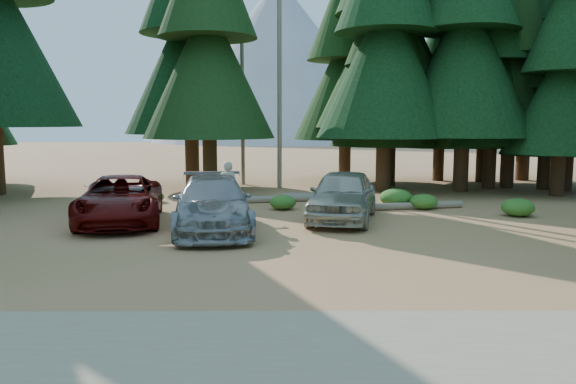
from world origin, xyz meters
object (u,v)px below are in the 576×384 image
at_px(log_left, 276,199).
at_px(log_right, 411,206).
at_px(silver_minivan_right, 343,195).
at_px(red_pickup, 120,200).
at_px(frisbee_player, 228,188).
at_px(log_mid, 326,196).
at_px(silver_minivan_center, 213,204).

distance_m(log_left, log_right, 5.67).
bearing_deg(silver_minivan_right, red_pickup, -163.55).
height_order(frisbee_player, log_mid, frisbee_player).
distance_m(silver_minivan_right, log_mid, 5.16).
height_order(silver_minivan_center, log_right, silver_minivan_center).
xyz_separation_m(red_pickup, frisbee_player, (3.60, 0.25, 0.36)).
relative_size(frisbee_player, log_right, 0.43).
xyz_separation_m(frisbee_player, log_mid, (3.73, 5.35, -1.00)).
bearing_deg(silver_minivan_right, log_left, 131.50).
distance_m(red_pickup, log_mid, 9.25).
bearing_deg(silver_minivan_center, log_mid, 52.24).
relative_size(silver_minivan_center, log_left, 1.46).
bearing_deg(red_pickup, log_left, 32.37).
bearing_deg(frisbee_player, silver_minivan_center, 81.48).
relative_size(silver_minivan_right, frisbee_player, 2.79).
xyz_separation_m(log_left, log_right, (5.33, -1.93, -0.01)).
distance_m(red_pickup, silver_minivan_center, 3.58).
height_order(red_pickup, silver_minivan_right, silver_minivan_right).
distance_m(silver_minivan_center, frisbee_player, 1.70).
relative_size(red_pickup, silver_minivan_right, 1.11).
xyz_separation_m(silver_minivan_right, log_right, (2.94, 2.43, -0.74)).
bearing_deg(silver_minivan_center, log_right, 23.20).
height_order(log_left, log_mid, log_mid).
distance_m(red_pickup, silver_minivan_right, 7.56).
xyz_separation_m(log_mid, log_right, (3.15, -2.68, -0.02)).
relative_size(log_left, log_mid, 1.05).
distance_m(silver_minivan_right, log_left, 5.03).
bearing_deg(log_mid, red_pickup, -145.24).
xyz_separation_m(silver_minivan_right, log_left, (-2.39, 4.36, -0.73)).
bearing_deg(log_left, log_right, -32.62).
xyz_separation_m(silver_minivan_center, log_right, (7.20, 4.31, -0.71)).
xyz_separation_m(silver_minivan_right, frisbee_player, (-3.94, -0.24, 0.28)).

